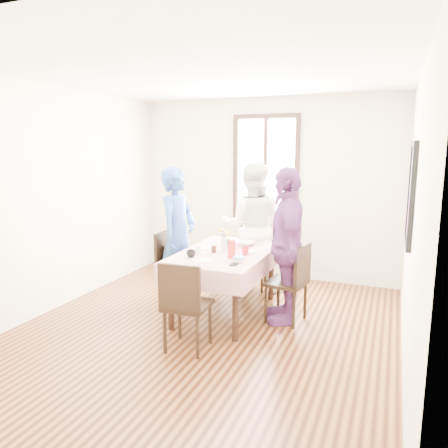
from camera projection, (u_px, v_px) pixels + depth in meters
The scene contains 31 objects.
ground at pixel (205, 330), 4.69m from camera, with size 4.50×4.50×0.00m, color black.
back_wall at pixel (266, 189), 6.50m from camera, with size 4.00×4.00×0.00m, color #F2E6C7.
right_wall at pixel (413, 220), 3.71m from camera, with size 4.50×4.50×0.00m, color #F2E6C7.
window_frame at pixel (266, 169), 6.43m from camera, with size 1.02×0.06×1.62m, color black.
window_pane at pixel (266, 169), 6.44m from camera, with size 0.90×0.02×1.50m, color white.
art_poster at pixel (412, 194), 3.96m from camera, with size 0.04×0.76×0.96m, color red.
dining_table at pixel (226, 283), 5.11m from camera, with size 0.87×1.46×0.75m, color black.
tablecloth at pixel (226, 252), 5.04m from camera, with size 0.99×1.58×0.01m, color #620212.
chair_left at pixel (177, 267), 5.48m from camera, with size 0.42×0.42×0.91m, color black.
chair_right at pixel (286, 282), 4.87m from camera, with size 0.42×0.42×0.91m, color black.
chair_far at pixel (252, 257), 6.01m from camera, with size 0.42×0.42×0.91m, color black.
chair_near at pixel (188, 305), 4.18m from camera, with size 0.42×0.42×0.91m, color black.
person_left at pixel (178, 236), 5.40m from camera, with size 0.63×0.42×1.73m, color #27498C.
person_far at pixel (252, 227), 5.91m from camera, with size 0.86×0.67×1.78m, color white.
person_right at pixel (285, 246), 4.80m from camera, with size 1.04×0.43×1.77m, color #66316F.
mug_black at pixel (191, 254), 4.77m from camera, with size 0.10×0.10×0.08m, color black.
mug_flag at pixel (245, 251), 4.87m from camera, with size 0.09×0.09×0.08m, color red.
mug_green at pixel (229, 242), 5.39m from camera, with size 0.09×0.09×0.07m, color #0C7226.
serving_bowl at pixel (246, 243), 5.34m from camera, with size 0.21×0.21×0.05m, color white.
juice_carton at pixel (232, 249), 4.72m from camera, with size 0.07×0.07×0.21m, color red.
butter_tub at pixel (239, 260), 4.55m from camera, with size 0.10×0.10×0.05m, color white.
jam_jar at pixel (214, 249), 4.97m from camera, with size 0.06×0.06×0.08m, color black.
drinking_glass at pixel (198, 250), 4.93m from camera, with size 0.07×0.07×0.10m, color silver.
smartphone at pixel (234, 264), 4.48m from camera, with size 0.07×0.14×0.01m, color black.
flower_vase at pixel (224, 245), 5.06m from camera, with size 0.07×0.07×0.15m, color silver.
plate_left at pixel (206, 248), 5.21m from camera, with size 0.20×0.20×0.01m, color white.
plate_right at pixel (250, 251), 5.02m from camera, with size 0.20×0.20×0.01m, color white.
plate_far at pixel (242, 242), 5.54m from camera, with size 0.20×0.20×0.01m, color white.
plate_near at pixel (202, 261), 4.60m from camera, with size 0.20×0.20×0.01m, color white.
butter_lid at pixel (239, 257), 4.55m from camera, with size 0.12×0.12×0.01m, color blue.
flower_bunch at pixel (224, 235), 5.03m from camera, with size 0.09×0.09×0.10m, color yellow, non-canonical shape.
Camera 1 is at (1.84, -4.01, 1.97)m, focal length 34.24 mm.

